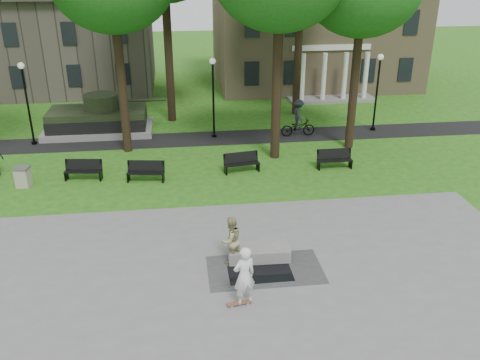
{
  "coord_description": "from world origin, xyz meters",
  "views": [
    {
      "loc": [
        -1.64,
        -16.86,
        10.06
      ],
      "look_at": [
        0.83,
        2.52,
        1.4
      ],
      "focal_mm": 38.0,
      "sensor_mm": 36.0,
      "label": 1
    }
  ],
  "objects_px": {
    "park_bench_0": "(83,169)",
    "trash_bin": "(23,177)",
    "friend_watching": "(231,240)",
    "cyclist": "(298,121)",
    "skateboarder": "(244,276)",
    "concrete_block": "(259,252)"
  },
  "relations": [
    {
      "from": "skateboarder",
      "to": "trash_bin",
      "type": "relative_size",
      "value": 2.1
    },
    {
      "from": "skateboarder",
      "to": "park_bench_0",
      "type": "height_order",
      "value": "skateboarder"
    },
    {
      "from": "friend_watching",
      "to": "cyclist",
      "type": "height_order",
      "value": "cyclist"
    },
    {
      "from": "cyclist",
      "to": "trash_bin",
      "type": "distance_m",
      "value": 15.63
    },
    {
      "from": "friend_watching",
      "to": "park_bench_0",
      "type": "height_order",
      "value": "friend_watching"
    },
    {
      "from": "skateboarder",
      "to": "park_bench_0",
      "type": "bearing_deg",
      "value": -78.53
    },
    {
      "from": "friend_watching",
      "to": "cyclist",
      "type": "xyz_separation_m",
      "value": [
        5.56,
        13.31,
        0.02
      ]
    },
    {
      "from": "concrete_block",
      "to": "trash_bin",
      "type": "bearing_deg",
      "value": 142.85
    },
    {
      "from": "skateboarder",
      "to": "park_bench_0",
      "type": "distance_m",
      "value": 12.46
    },
    {
      "from": "park_bench_0",
      "to": "skateboarder",
      "type": "bearing_deg",
      "value": -51.17
    },
    {
      "from": "friend_watching",
      "to": "park_bench_0",
      "type": "bearing_deg",
      "value": -81.93
    },
    {
      "from": "concrete_block",
      "to": "park_bench_0",
      "type": "distance_m",
      "value": 10.94
    },
    {
      "from": "skateboarder",
      "to": "trash_bin",
      "type": "distance_m",
      "value": 13.71
    },
    {
      "from": "friend_watching",
      "to": "trash_bin",
      "type": "height_order",
      "value": "friend_watching"
    },
    {
      "from": "concrete_block",
      "to": "cyclist",
      "type": "distance_m",
      "value": 13.95
    },
    {
      "from": "concrete_block",
      "to": "park_bench_0",
      "type": "bearing_deg",
      "value": 132.24
    },
    {
      "from": "park_bench_0",
      "to": "trash_bin",
      "type": "distance_m",
      "value": 2.75
    },
    {
      "from": "friend_watching",
      "to": "cyclist",
      "type": "distance_m",
      "value": 14.43
    },
    {
      "from": "skateboarder",
      "to": "trash_bin",
      "type": "xyz_separation_m",
      "value": [
        -9.2,
        10.15,
        -0.54
      ]
    },
    {
      "from": "skateboarder",
      "to": "friend_watching",
      "type": "relative_size",
      "value": 1.14
    },
    {
      "from": "park_bench_0",
      "to": "trash_bin",
      "type": "height_order",
      "value": "park_bench_0"
    },
    {
      "from": "concrete_block",
      "to": "skateboarder",
      "type": "distance_m",
      "value": 2.79
    }
  ]
}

